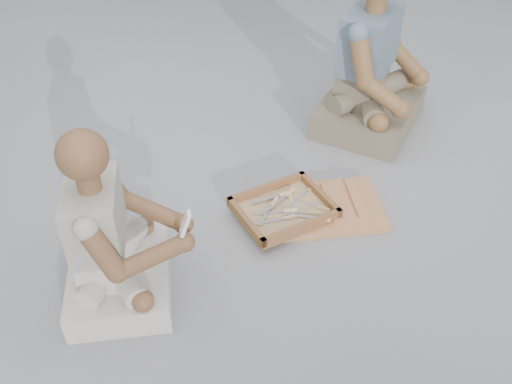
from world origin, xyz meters
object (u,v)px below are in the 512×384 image
object	(u,v)px
carved_panel	(321,208)
tool_tray	(284,210)
companion	(372,74)
craftsman	(112,243)

from	to	relation	value
carved_panel	tool_tray	bearing A→B (deg)	-178.83
carved_panel	tool_tray	xyz separation A→B (m)	(-0.20, -0.00, 0.04)
carved_panel	companion	size ratio (longest dim) A/B	0.59
craftsman	companion	xyz separation A→B (m)	(1.57, 0.96, 0.06)
tool_tray	companion	world-z (taller)	companion
craftsman	companion	distance (m)	1.84
companion	tool_tray	bearing A→B (deg)	-3.70
craftsman	carved_panel	bearing A→B (deg)	111.36
carved_panel	tool_tray	distance (m)	0.20
tool_tray	craftsman	xyz separation A→B (m)	(-0.82, -0.25, 0.22)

